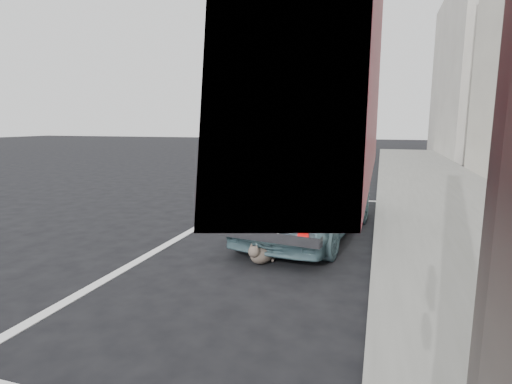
# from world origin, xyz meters

# --- Properties ---
(ground) EXTENTS (80.00, 80.00, 0.00)m
(ground) POSITION_xyz_m (0.00, 0.00, 0.00)
(ground) COLOR black
(ground) RESTS_ON ground
(building_far) EXTENTS (3.50, 10.00, 8.00)m
(building_far) POSITION_xyz_m (6.35, 20.00, 4.00)
(building_far) COLOR #B3ACA2
(building_far) RESTS_ON ground
(pline_front) EXTENTS (3.00, 0.12, 0.01)m
(pline_front) POSITION_xyz_m (0.50, 6.50, 0.00)
(pline_front) COLOR silver
(pline_front) RESTS_ON ground
(pline_side) EXTENTS (0.12, 7.00, 0.01)m
(pline_side) POSITION_xyz_m (-0.90, 3.00, 0.00)
(pline_side) COLOR silver
(pline_side) RESTS_ON ground
(retro_coupe) EXTENTS (1.81, 3.52, 1.14)m
(retro_coupe) POSITION_xyz_m (0.87, 3.67, 0.58)
(retro_coupe) COLOR #6D959F
(retro_coupe) RESTS_ON ground
(cat) EXTENTS (0.34, 0.48, 0.28)m
(cat) POSITION_xyz_m (0.54, 2.16, 0.13)
(cat) COLOR #6C6252
(cat) RESTS_ON ground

